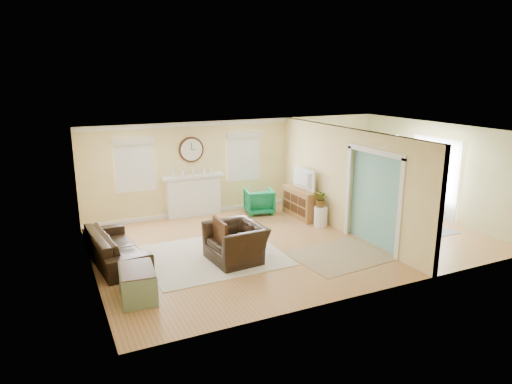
{
  "coord_description": "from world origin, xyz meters",
  "views": [
    {
      "loc": [
        -5.15,
        -8.94,
        3.83
      ],
      "look_at": [
        -0.8,
        0.3,
        1.2
      ],
      "focal_mm": 32.0,
      "sensor_mm": 36.0,
      "label": 1
    }
  ],
  "objects_px": {
    "dining_table": "(387,212)",
    "green_chair": "(259,201)",
    "sofa": "(116,246)",
    "credenza": "(301,203)",
    "eames_chair": "(236,243)"
  },
  "relations": [
    {
      "from": "dining_table",
      "to": "green_chair",
      "type": "bearing_deg",
      "value": 46.99
    },
    {
      "from": "eames_chair",
      "to": "dining_table",
      "type": "bearing_deg",
      "value": 92.52
    },
    {
      "from": "credenza",
      "to": "green_chair",
      "type": "bearing_deg",
      "value": 138.28
    },
    {
      "from": "eames_chair",
      "to": "dining_table",
      "type": "xyz_separation_m",
      "value": [
        4.59,
        0.6,
        -0.09
      ]
    },
    {
      "from": "green_chair",
      "to": "dining_table",
      "type": "relative_size",
      "value": 0.46
    },
    {
      "from": "sofa",
      "to": "dining_table",
      "type": "distance_m",
      "value": 6.92
    },
    {
      "from": "eames_chair",
      "to": "dining_table",
      "type": "distance_m",
      "value": 4.63
    },
    {
      "from": "sofa",
      "to": "dining_table",
      "type": "relative_size",
      "value": 1.35
    },
    {
      "from": "eames_chair",
      "to": "dining_table",
      "type": "height_order",
      "value": "eames_chair"
    },
    {
      "from": "dining_table",
      "to": "sofa",
      "type": "bearing_deg",
      "value": 83.7
    },
    {
      "from": "sofa",
      "to": "green_chair",
      "type": "distance_m",
      "value": 4.61
    },
    {
      "from": "green_chair",
      "to": "eames_chair",
      "type": "bearing_deg",
      "value": 67.93
    },
    {
      "from": "sofa",
      "to": "credenza",
      "type": "height_order",
      "value": "credenza"
    },
    {
      "from": "credenza",
      "to": "dining_table",
      "type": "xyz_separation_m",
      "value": [
        1.77,
        -1.45,
        -0.1
      ]
    },
    {
      "from": "eames_chair",
      "to": "credenza",
      "type": "distance_m",
      "value": 3.48
    }
  ]
}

